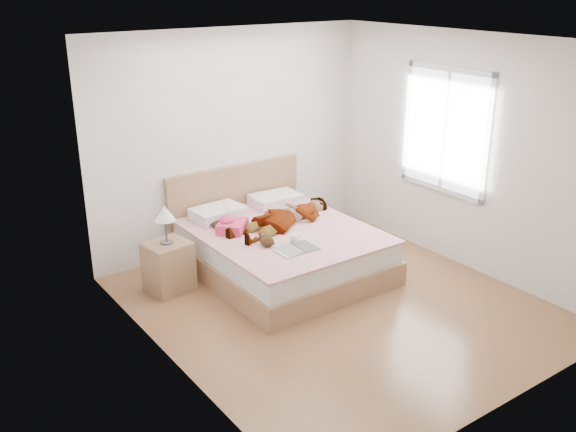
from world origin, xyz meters
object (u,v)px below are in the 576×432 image
object	(u,v)px
woman	(284,214)
phone	(227,207)
coffee_mug	(294,239)
towel	(231,225)
plush_toy	(266,241)
nightstand	(168,263)
bed	(278,247)
magazine	(297,249)

from	to	relation	value
woman	phone	size ratio (longest dim) A/B	16.31
phone	coffee_mug	xyz separation A→B (m)	(0.25, -0.93, -0.13)
towel	coffee_mug	xyz separation A→B (m)	(0.36, -0.67, -0.02)
plush_toy	nightstand	xyz separation A→B (m)	(-0.83, 0.61, -0.26)
woman	bed	world-z (taller)	bed
woman	plush_toy	world-z (taller)	woman
bed	coffee_mug	world-z (taller)	bed
coffee_mug	towel	bearing A→B (deg)	118.19
phone	towel	world-z (taller)	phone
bed	towel	world-z (taller)	bed
woman	magazine	xyz separation A→B (m)	(-0.32, -0.69, -0.09)
phone	coffee_mug	distance (m)	0.97
nightstand	woman	bearing A→B (deg)	-7.72
magazine	nightstand	distance (m)	1.37
phone	bed	bearing A→B (deg)	-65.45
towel	nightstand	distance (m)	0.80
bed	woman	bearing A→B (deg)	28.41
towel	plush_toy	bearing A→B (deg)	-81.46
woman	towel	bearing A→B (deg)	-116.57
woman	plush_toy	bearing A→B (deg)	-64.92
phone	woman	bearing A→B (deg)	-52.50
woman	phone	bearing A→B (deg)	-142.50
nightstand	phone	bearing A→B (deg)	14.16
coffee_mug	nightstand	bearing A→B (deg)	147.03
nightstand	plush_toy	bearing A→B (deg)	-36.19
bed	nightstand	xyz separation A→B (m)	(-1.23, 0.25, 0.04)
woman	bed	distance (m)	0.37
phone	plush_toy	size ratio (longest dim) A/B	0.44
plush_toy	bed	bearing A→B (deg)	41.78
bed	towel	xyz separation A→B (m)	(-0.48, 0.21, 0.31)
woman	plush_toy	xyz separation A→B (m)	(-0.53, -0.42, -0.04)
magazine	bed	bearing A→B (deg)	72.39
magazine	nightstand	world-z (taller)	nightstand
coffee_mug	phone	bearing A→B (deg)	105.01
bed	magazine	bearing A→B (deg)	-107.61
towel	phone	bearing A→B (deg)	67.34
bed	magazine	distance (m)	0.69
bed	plush_toy	world-z (taller)	bed
phone	plush_toy	bearing A→B (deg)	-105.58
magazine	nightstand	size ratio (longest dim) A/B	0.48
bed	nightstand	world-z (taller)	bed
woman	phone	world-z (taller)	woman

